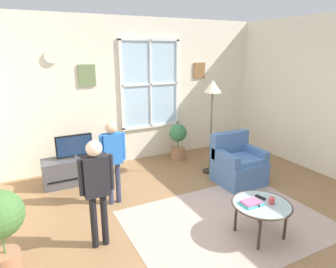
{
  "coord_description": "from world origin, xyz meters",
  "views": [
    {
      "loc": [
        -2.13,
        -2.98,
        2.31
      ],
      "look_at": [
        -0.28,
        0.61,
        1.15
      ],
      "focal_mm": 31.63,
      "sensor_mm": 36.0,
      "label": 1
    }
  ],
  "objects_px": {
    "floor_lamp": "(212,96)",
    "armchair": "(238,165)",
    "television": "(74,146)",
    "coffee_table": "(261,206)",
    "potted_plant_corner": "(0,222)",
    "tv_stand": "(76,170)",
    "potted_plant_by_window": "(178,139)",
    "cup": "(272,201)",
    "book_stack": "(251,203)",
    "person_black_shirt": "(96,182)",
    "remote_near_cup": "(260,197)",
    "person_blue_shirt": "(113,153)",
    "remote_near_books": "(256,204)"
  },
  "relations": [
    {
      "from": "tv_stand",
      "to": "armchair",
      "type": "distance_m",
      "value": 2.88
    },
    {
      "from": "person_blue_shirt",
      "to": "potted_plant_by_window",
      "type": "distance_m",
      "value": 2.21
    },
    {
      "from": "cup",
      "to": "potted_plant_by_window",
      "type": "height_order",
      "value": "potted_plant_by_window"
    },
    {
      "from": "armchair",
      "to": "person_black_shirt",
      "type": "xyz_separation_m",
      "value": [
        -2.66,
        -0.66,
        0.52
      ]
    },
    {
      "from": "armchair",
      "to": "cup",
      "type": "bearing_deg",
      "value": -115.3
    },
    {
      "from": "cup",
      "to": "book_stack",
      "type": "bearing_deg",
      "value": 156.1
    },
    {
      "from": "television",
      "to": "book_stack",
      "type": "distance_m",
      "value": 3.12
    },
    {
      "from": "coffee_table",
      "to": "remote_near_books",
      "type": "height_order",
      "value": "remote_near_books"
    },
    {
      "from": "armchair",
      "to": "tv_stand",
      "type": "bearing_deg",
      "value": 153.11
    },
    {
      "from": "floor_lamp",
      "to": "coffee_table",
      "type": "bearing_deg",
      "value": -107.09
    },
    {
      "from": "television",
      "to": "cup",
      "type": "bearing_deg",
      "value": -55.52
    },
    {
      "from": "book_stack",
      "to": "person_blue_shirt",
      "type": "relative_size",
      "value": 0.2
    },
    {
      "from": "television",
      "to": "person_black_shirt",
      "type": "bearing_deg",
      "value": -92.62
    },
    {
      "from": "coffee_table",
      "to": "floor_lamp",
      "type": "bearing_deg",
      "value": 72.91
    },
    {
      "from": "cup",
      "to": "potted_plant_corner",
      "type": "bearing_deg",
      "value": 165.32
    },
    {
      "from": "coffee_table",
      "to": "potted_plant_by_window",
      "type": "distance_m",
      "value": 2.92
    },
    {
      "from": "tv_stand",
      "to": "person_black_shirt",
      "type": "xyz_separation_m",
      "value": [
        -0.09,
        -1.96,
        0.61
      ]
    },
    {
      "from": "armchair",
      "to": "potted_plant_corner",
      "type": "height_order",
      "value": "potted_plant_corner"
    },
    {
      "from": "armchair",
      "to": "floor_lamp",
      "type": "xyz_separation_m",
      "value": [
        -0.18,
        0.6,
        1.16
      ]
    },
    {
      "from": "book_stack",
      "to": "remote_near_cup",
      "type": "distance_m",
      "value": 0.23
    },
    {
      "from": "person_blue_shirt",
      "to": "tv_stand",
      "type": "bearing_deg",
      "value": 110.28
    },
    {
      "from": "person_black_shirt",
      "to": "potted_plant_corner",
      "type": "relative_size",
      "value": 1.4
    },
    {
      "from": "coffee_table",
      "to": "potted_plant_by_window",
      "type": "height_order",
      "value": "potted_plant_by_window"
    },
    {
      "from": "cup",
      "to": "potted_plant_by_window",
      "type": "relative_size",
      "value": 0.11
    },
    {
      "from": "floor_lamp",
      "to": "armchair",
      "type": "bearing_deg",
      "value": -73.13
    },
    {
      "from": "cup",
      "to": "tv_stand",
      "type": "bearing_deg",
      "value": 124.45
    },
    {
      "from": "television",
      "to": "coffee_table",
      "type": "bearing_deg",
      "value": -56.57
    },
    {
      "from": "armchair",
      "to": "potted_plant_by_window",
      "type": "xyz_separation_m",
      "value": [
        -0.39,
        1.5,
        0.12
      ]
    },
    {
      "from": "book_stack",
      "to": "potted_plant_by_window",
      "type": "bearing_deg",
      "value": 79.42
    },
    {
      "from": "television",
      "to": "person_black_shirt",
      "type": "xyz_separation_m",
      "value": [
        -0.09,
        -1.96,
        0.15
      ]
    },
    {
      "from": "remote_near_cup",
      "to": "potted_plant_by_window",
      "type": "height_order",
      "value": "potted_plant_by_window"
    },
    {
      "from": "tv_stand",
      "to": "floor_lamp",
      "type": "xyz_separation_m",
      "value": [
        2.39,
        -0.71,
        1.25
      ]
    },
    {
      "from": "tv_stand",
      "to": "book_stack",
      "type": "height_order",
      "value": "book_stack"
    },
    {
      "from": "person_blue_shirt",
      "to": "potted_plant_corner",
      "type": "bearing_deg",
      "value": -147.82
    },
    {
      "from": "television",
      "to": "potted_plant_corner",
      "type": "bearing_deg",
      "value": -119.22
    },
    {
      "from": "book_stack",
      "to": "remote_near_books",
      "type": "height_order",
      "value": "book_stack"
    },
    {
      "from": "tv_stand",
      "to": "armchair",
      "type": "height_order",
      "value": "armchair"
    },
    {
      "from": "remote_near_books",
      "to": "remote_near_cup",
      "type": "height_order",
      "value": "same"
    },
    {
      "from": "television",
      "to": "person_black_shirt",
      "type": "height_order",
      "value": "person_black_shirt"
    },
    {
      "from": "book_stack",
      "to": "person_blue_shirt",
      "type": "xyz_separation_m",
      "value": [
        -1.27,
        1.61,
        0.34
      ]
    },
    {
      "from": "armchair",
      "to": "book_stack",
      "type": "relative_size",
      "value": 3.27
    },
    {
      "from": "tv_stand",
      "to": "person_black_shirt",
      "type": "height_order",
      "value": "person_black_shirt"
    },
    {
      "from": "television",
      "to": "potted_plant_corner",
      "type": "relative_size",
      "value": 0.65
    },
    {
      "from": "tv_stand",
      "to": "potted_plant_by_window",
      "type": "xyz_separation_m",
      "value": [
        2.18,
        0.2,
        0.21
      ]
    },
    {
      "from": "television",
      "to": "potted_plant_by_window",
      "type": "height_order",
      "value": "television"
    },
    {
      "from": "book_stack",
      "to": "tv_stand",
      "type": "bearing_deg",
      "value": 121.97
    },
    {
      "from": "person_black_shirt",
      "to": "armchair",
      "type": "bearing_deg",
      "value": 13.95
    },
    {
      "from": "remote_near_cup",
      "to": "tv_stand",
      "type": "bearing_deg",
      "value": 125.91
    },
    {
      "from": "potted_plant_corner",
      "to": "coffee_table",
      "type": "bearing_deg",
      "value": -14.2
    },
    {
      "from": "remote_near_cup",
      "to": "potted_plant_by_window",
      "type": "distance_m",
      "value": 2.79
    }
  ]
}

